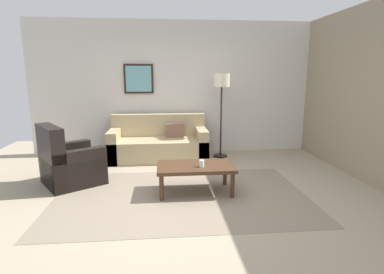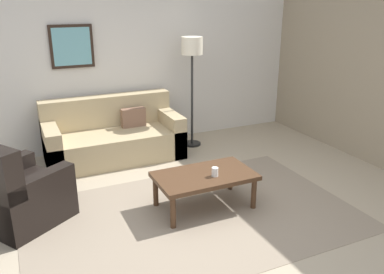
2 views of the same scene
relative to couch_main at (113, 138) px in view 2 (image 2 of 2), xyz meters
The scene contains 9 objects.
ground_plane 2.14m from the couch_main, 80.79° to the right, with size 8.00×8.00×0.00m, color tan.
rear_partition 1.26m from the couch_main, 56.54° to the left, with size 6.00×0.12×2.80m, color silver.
area_rug 2.14m from the couch_main, 80.79° to the right, with size 3.52×2.23×0.01m, color gray.
couch_main is the anchor object (origin of this frame).
armchair_leather 2.00m from the couch_main, 134.07° to the right, with size 1.11×1.11×0.95m.
coffee_table 2.03m from the couch_main, 74.20° to the right, with size 1.10×0.64×0.41m.
cup 2.15m from the couch_main, 72.89° to the right, with size 0.07×0.07×0.10m, color white.
lamp_standing 1.70m from the couch_main, ahead, with size 0.32×0.32×1.71m.
framed_artwork 1.43m from the couch_main, 133.08° to the left, with size 0.61×0.04×0.61m.
Camera 2 is at (-1.61, -3.47, 2.26)m, focal length 37.32 mm.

